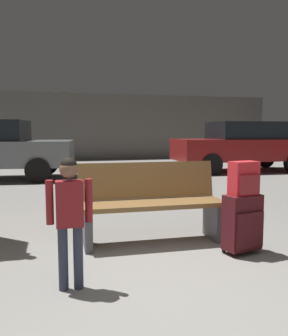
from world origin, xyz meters
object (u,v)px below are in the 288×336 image
Objects in this scene: suitcase at (243,223)px; parked_car_side at (243,145)px; bench at (151,203)px; backpack_bright at (244,179)px; child at (69,209)px.

parked_car_side is (3.82, 6.66, 0.48)m from suitcase.
backpack_bright is at bearing -38.06° from bench.
bench reaches higher than suitcase.
suitcase is at bearing -38.02° from bench.
backpack_bright is (-0.00, -0.00, 0.45)m from suitcase.
parked_car_side is at bearing 51.81° from child.
parked_car_side is (5.56, 7.07, 0.16)m from child.
child reaches higher than suitcase.
child is 0.25× the size of parked_car_side.
bench is at bearing 47.32° from child.
backpack_bright is at bearing 13.04° from child.
child is (-1.74, -0.40, 0.32)m from suitcase.
child is 8.99m from parked_car_side.
parked_car_side is (3.82, 6.66, 0.03)m from backpack_bright.
child is (-1.74, -0.40, -0.13)m from backpack_bright.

